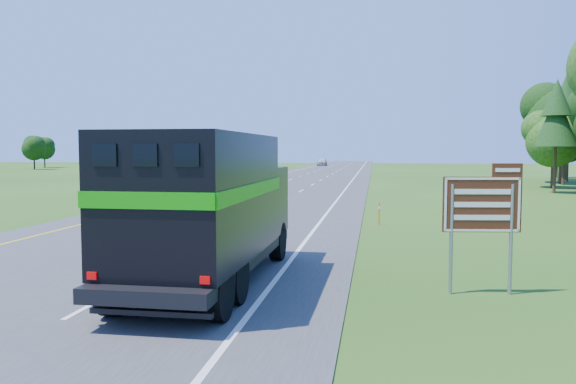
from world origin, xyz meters
name	(u,v)px	position (x,y,z in m)	size (l,w,h in m)	color
road	(299,183)	(0.00, 50.00, 0.02)	(15.00, 260.00, 0.04)	#38383A
lane_markings	(299,183)	(0.00, 50.00, 0.04)	(11.15, 260.00, 0.01)	yellow
horse_truck	(209,205)	(3.89, 3.94, 2.10)	(2.87, 8.75, 3.86)	black
white_suv	(246,181)	(-3.23, 38.90, 0.83)	(2.63, 5.70, 1.58)	silver
far_car	(322,162)	(-4.02, 120.08, 0.93)	(2.09, 5.20, 1.77)	#BCBBC3
exit_sign	(483,210)	(10.70, 4.15, 2.07)	(1.88, 0.29, 3.19)	gray
delineator	(379,213)	(8.33, 16.57, 0.58)	(0.09, 0.05, 1.08)	orange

